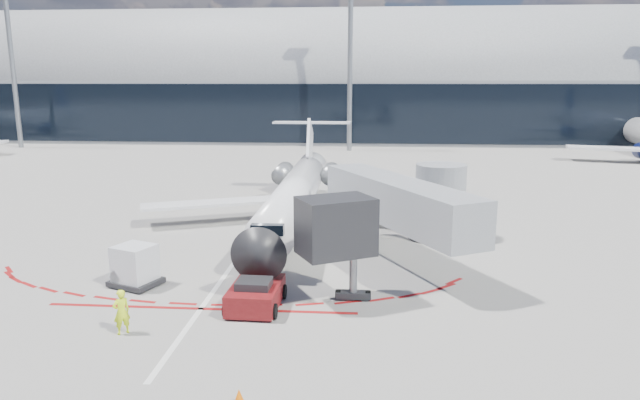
# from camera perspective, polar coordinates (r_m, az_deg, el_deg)

# --- Properties ---
(ground) EXTENTS (260.00, 260.00, 0.00)m
(ground) POSITION_cam_1_polar(r_m,az_deg,el_deg) (36.98, -6.90, -3.88)
(ground) COLOR slate
(ground) RESTS_ON ground
(apron_centerline) EXTENTS (0.25, 40.00, 0.01)m
(apron_centerline) POSITION_cam_1_polar(r_m,az_deg,el_deg) (38.87, -6.33, -3.08)
(apron_centerline) COLOR silver
(apron_centerline) RESTS_ON ground
(apron_stop_bar) EXTENTS (14.00, 0.25, 0.01)m
(apron_stop_bar) POSITION_cam_1_polar(r_m,az_deg,el_deg) (26.41, -11.83, -10.59)
(apron_stop_bar) COLOR maroon
(apron_stop_bar) RESTS_ON ground
(terminal_building) EXTENTS (150.00, 24.15, 24.00)m
(terminal_building) POSITION_cam_1_polar(r_m,az_deg,el_deg) (100.13, 0.33, 11.02)
(terminal_building) COLOR #999C9F
(terminal_building) RESTS_ON ground
(jet_bridge) EXTENTS (10.03, 15.20, 4.90)m
(jet_bridge) POSITION_cam_1_polar(r_m,az_deg,el_deg) (32.73, 8.96, -0.58)
(jet_bridge) COLOR #92969A
(jet_bridge) RESTS_ON ground
(light_mast_west) EXTENTS (0.70, 0.70, 25.00)m
(light_mast_west) POSITION_cam_1_polar(r_m,az_deg,el_deg) (97.96, -28.41, 11.94)
(light_mast_west) COLOR gray
(light_mast_west) RESTS_ON ground
(light_mast_centre) EXTENTS (0.70, 0.70, 25.00)m
(light_mast_centre) POSITION_cam_1_polar(r_m,az_deg,el_deg) (82.95, 3.02, 13.58)
(light_mast_centre) COLOR gray
(light_mast_centre) RESTS_ON ground
(regional_jet) EXTENTS (22.23, 27.42, 6.87)m
(regional_jet) POSITION_cam_1_polar(r_m,az_deg,el_deg) (39.83, -2.40, 0.72)
(regional_jet) COLOR white
(regional_jet) RESTS_ON ground
(pushback_tug) EXTENTS (2.41, 5.44, 1.40)m
(pushback_tug) POSITION_cam_1_polar(r_m,az_deg,el_deg) (25.95, -6.44, -9.36)
(pushback_tug) COLOR #560C0E
(pushback_tug) RESTS_ON ground
(ramp_worker) EXTENTS (0.80, 0.79, 1.87)m
(ramp_worker) POSITION_cam_1_polar(r_m,az_deg,el_deg) (24.49, -19.25, -10.51)
(ramp_worker) COLOR #DCFF1A
(ramp_worker) RESTS_ON ground
(uld_container) EXTENTS (2.73, 2.54, 2.06)m
(uld_container) POSITION_cam_1_polar(r_m,az_deg,el_deg) (29.70, -18.01, -6.30)
(uld_container) COLOR black
(uld_container) RESTS_ON ground
(safety_cone_left) EXTENTS (0.34, 0.34, 0.48)m
(safety_cone_left) POSITION_cam_1_polar(r_m,az_deg,el_deg) (31.97, -17.50, -6.45)
(safety_cone_left) COLOR #EF6505
(safety_cone_left) RESTS_ON ground
(safety_cone_right) EXTENTS (0.33, 0.33, 0.46)m
(safety_cone_right) POSITION_cam_1_polar(r_m,az_deg,el_deg) (19.16, -8.10, -18.83)
(safety_cone_right) COLOR #EF6505
(safety_cone_right) RESTS_ON ground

